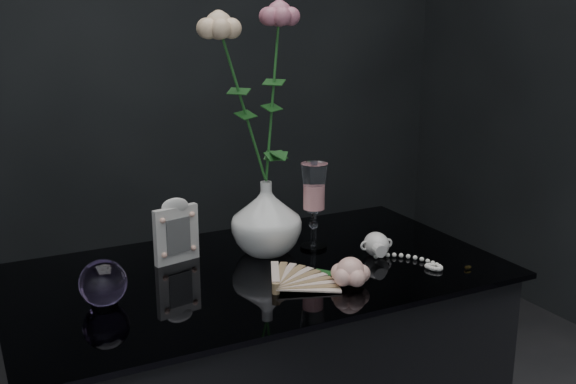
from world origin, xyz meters
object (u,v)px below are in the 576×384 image
loose_rose (350,272)px  picture_frame (176,230)px  vase (266,218)px  wine_glass (314,206)px  pearl_jar (376,243)px  paperweight (103,283)px

loose_rose → picture_frame: bearing=150.4°
picture_frame → loose_rose: (0.27, -0.29, -0.04)m
vase → wine_glass: bearing=-10.4°
loose_rose → pearl_jar: 0.19m
picture_frame → vase: bearing=-23.0°
picture_frame → pearl_jar: picture_frame is taller
vase → picture_frame: bearing=169.4°
vase → loose_rose: bearing=-74.7°
picture_frame → loose_rose: bearing=-59.4°
wine_glass → picture_frame: size_ratio=1.38×
picture_frame → pearl_jar: size_ratio=0.73×
vase → pearl_jar: 0.26m
vase → paperweight: vase is taller
paperweight → loose_rose: size_ratio=0.51×
wine_glass → vase: bearing=169.6°
vase → wine_glass: size_ratio=0.83×
paperweight → loose_rose: paperweight is taller
wine_glass → loose_rose: 0.25m
paperweight → vase: bearing=16.9°
wine_glass → loose_rose: bearing=-100.6°
wine_glass → picture_frame: bearing=169.5°
wine_glass → picture_frame: 0.32m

